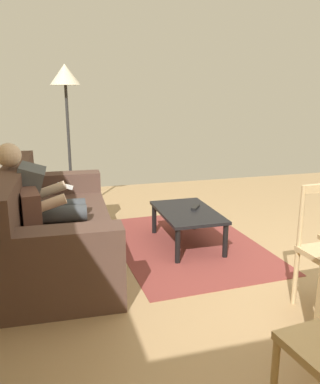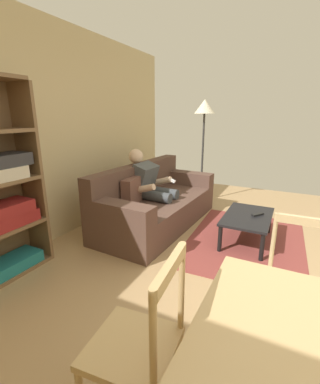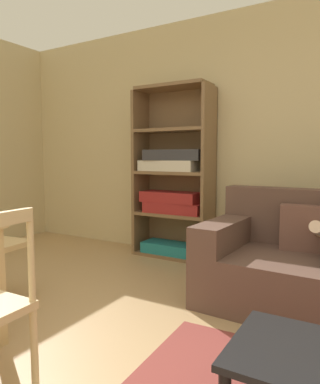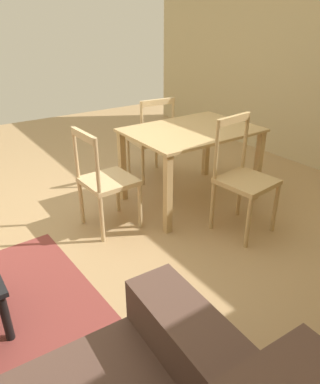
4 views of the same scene
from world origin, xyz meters
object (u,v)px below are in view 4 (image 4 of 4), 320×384
dining_chair_near_wall (244,179)px  dining_chair_by_doorway (151,139)px  dining_chair_facing_couch (105,181)px  dining_table (191,141)px

dining_chair_near_wall → dining_chair_by_doorway: dining_chair_near_wall is taller
dining_chair_near_wall → dining_chair_facing_couch: bearing=-36.9°
dining_chair_near_wall → dining_chair_by_doorway: 1.41m
dining_chair_near_wall → dining_chair_by_doorway: (-0.00, -1.41, -0.02)m
dining_chair_by_doorway → dining_table: bearing=90.2°
dining_table → dining_chair_near_wall: 0.72m
dining_chair_facing_couch → dining_chair_near_wall: bearing=143.1°
dining_chair_near_wall → dining_table: bearing=-90.3°
dining_table → dining_chair_facing_couch: (0.94, 0.00, -0.18)m
dining_chair_facing_couch → dining_chair_by_doorway: (-0.94, -0.71, 0.01)m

